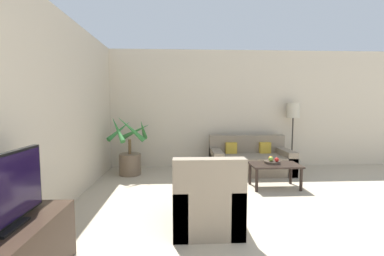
# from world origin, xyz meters

# --- Properties ---
(wall_back) EXTENTS (8.18, 0.06, 2.70)m
(wall_back) POSITION_xyz_m (0.00, 5.93, 1.35)
(wall_back) COLOR beige
(wall_back) RESTS_ON ground_plane
(wall_left) EXTENTS (0.06, 7.50, 2.70)m
(wall_left) POSITION_xyz_m (-3.32, 2.95, 1.35)
(wall_left) COLOR beige
(wall_left) RESTS_ON ground_plane
(television) EXTENTS (0.18, 0.89, 0.55)m
(television) POSITION_xyz_m (-2.97, 1.82, 0.81)
(television) COLOR black
(television) RESTS_ON tv_console
(potted_palm) EXTENTS (0.89, 0.88, 1.25)m
(potted_palm) POSITION_xyz_m (-2.74, 5.25, 0.42)
(potted_palm) COLOR brown
(potted_palm) RESTS_ON ground_plane
(sofa_loveseat) EXTENTS (1.68, 0.86, 0.77)m
(sofa_loveseat) POSITION_xyz_m (-0.20, 5.30, 0.26)
(sofa_loveseat) COLOR gray
(sofa_loveseat) RESTS_ON ground_plane
(floor_lamp) EXTENTS (0.29, 0.29, 1.49)m
(floor_lamp) POSITION_xyz_m (0.87, 5.67, 1.23)
(floor_lamp) COLOR #2D2823
(floor_lamp) RESTS_ON ground_plane
(coffee_table) EXTENTS (0.84, 0.49, 0.42)m
(coffee_table) POSITION_xyz_m (-0.06, 4.26, 0.35)
(coffee_table) COLOR black
(coffee_table) RESTS_ON ground_plane
(fruit_bowl) EXTENTS (0.27, 0.27, 0.04)m
(fruit_bowl) POSITION_xyz_m (-0.08, 4.32, 0.44)
(fruit_bowl) COLOR #42382D
(fruit_bowl) RESTS_ON coffee_table
(apple_red) EXTENTS (0.07, 0.07, 0.07)m
(apple_red) POSITION_xyz_m (-0.03, 4.25, 0.50)
(apple_red) COLOR red
(apple_red) RESTS_ON fruit_bowl
(apple_green) EXTENTS (0.08, 0.08, 0.08)m
(apple_green) POSITION_xyz_m (-0.12, 4.29, 0.50)
(apple_green) COLOR olive
(apple_green) RESTS_ON fruit_bowl
(orange_fruit) EXTENTS (0.07, 0.07, 0.07)m
(orange_fruit) POSITION_xyz_m (-0.09, 4.38, 0.50)
(orange_fruit) COLOR orange
(orange_fruit) RESTS_ON fruit_bowl
(armchair) EXTENTS (0.76, 0.87, 0.88)m
(armchair) POSITION_xyz_m (-1.40, 2.88, 0.28)
(armchair) COLOR gray
(armchair) RESTS_ON ground_plane
(ottoman) EXTENTS (0.62, 0.46, 0.42)m
(ottoman) POSITION_xyz_m (-1.33, 3.65, 0.21)
(ottoman) COLOR gray
(ottoman) RESTS_ON ground_plane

